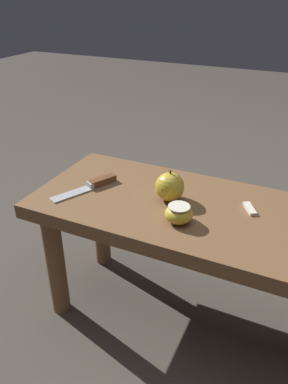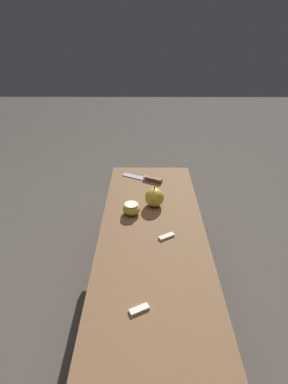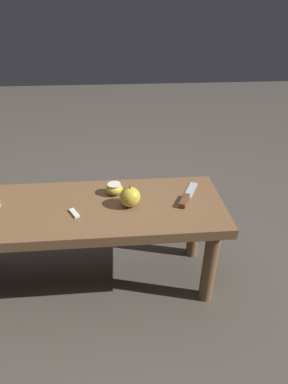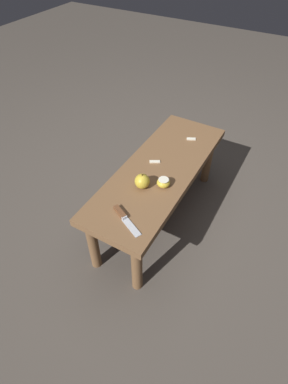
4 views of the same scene
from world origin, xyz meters
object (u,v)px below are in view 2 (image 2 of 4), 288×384
Objects in this scene: wooden_bench at (152,245)px; apple_whole at (154,197)px; knife at (148,179)px; apple_cut at (131,209)px.

apple_whole reaches higher than wooden_bench.
apple_whole is (-0.18, 0.01, 0.10)m from wooden_bench.
knife is (-0.40, -0.02, 0.07)m from wooden_bench.
wooden_bench is at bearing 34.96° from apple_cut.
wooden_bench is 0.17m from apple_cut.
knife is at bearing 167.02° from apple_cut.
wooden_bench is at bearing -3.30° from apple_whole.
knife is at bearing -177.72° from wooden_bench.
knife is 2.84× the size of apple_cut.
apple_whole reaches higher than knife.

